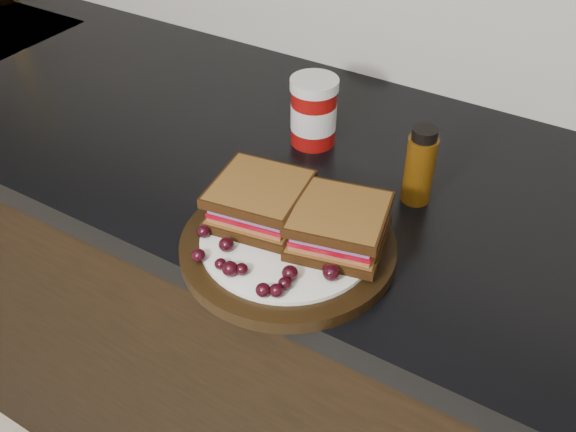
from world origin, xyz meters
name	(u,v)px	position (x,y,z in m)	size (l,w,h in m)	color
base_cabinets	(350,372)	(0.00, 1.70, 0.43)	(3.96, 0.58, 0.86)	black
countertop	(368,188)	(0.00, 1.70, 0.88)	(3.98, 0.60, 0.04)	black
plate	(288,247)	(-0.02, 1.50, 0.91)	(0.28, 0.28, 0.02)	black
sandwich_left	(259,201)	(-0.07, 1.51, 0.95)	(0.12, 0.12, 0.05)	brown
sandwich_right	(339,226)	(0.04, 1.52, 0.95)	(0.11, 0.11, 0.05)	brown
grape_0	(204,231)	(-0.11, 1.44, 0.93)	(0.02, 0.02, 0.02)	black
grape_1	(226,245)	(-0.07, 1.44, 0.93)	(0.02, 0.02, 0.02)	black
grape_2	(198,255)	(-0.09, 1.40, 0.93)	(0.02, 0.02, 0.02)	black
grape_3	(221,264)	(-0.06, 1.41, 0.93)	(0.02, 0.02, 0.01)	black
grape_4	(230,269)	(-0.04, 1.40, 0.93)	(0.02, 0.02, 0.02)	black
grape_5	(242,269)	(-0.03, 1.41, 0.93)	(0.02, 0.02, 0.02)	black
grape_6	(263,290)	(0.01, 1.39, 0.93)	(0.02, 0.02, 0.02)	black
grape_7	(276,290)	(0.02, 1.40, 0.93)	(0.02, 0.02, 0.02)	black
grape_8	(285,283)	(0.03, 1.42, 0.93)	(0.02, 0.02, 0.02)	black
grape_9	(290,273)	(0.02, 1.43, 0.93)	(0.02, 0.02, 0.02)	black
grape_10	(331,272)	(0.06, 1.46, 0.93)	(0.02, 0.02, 0.02)	black
grape_11	(329,270)	(0.06, 1.46, 0.93)	(0.02, 0.02, 0.02)	black
grape_12	(339,261)	(0.06, 1.48, 0.93)	(0.02, 0.02, 0.02)	black
grape_13	(355,252)	(0.07, 1.51, 0.93)	(0.02, 0.02, 0.01)	black
grape_14	(352,237)	(0.05, 1.53, 0.93)	(0.01, 0.01, 0.01)	black
grape_15	(333,233)	(0.03, 1.52, 0.93)	(0.02, 0.02, 0.02)	black
grape_16	(264,201)	(-0.08, 1.54, 0.93)	(0.02, 0.02, 0.02)	black
grape_17	(262,207)	(-0.08, 1.52, 0.93)	(0.02, 0.02, 0.02)	black
grape_18	(234,205)	(-0.11, 1.50, 0.93)	(0.02, 0.02, 0.02)	black
grape_19	(240,204)	(-0.10, 1.51, 0.93)	(0.02, 0.02, 0.02)	black
grape_20	(235,225)	(-0.09, 1.47, 0.93)	(0.02, 0.02, 0.01)	black
grape_21	(273,214)	(-0.06, 1.52, 0.93)	(0.02, 0.02, 0.01)	black
grape_22	(256,214)	(-0.07, 1.51, 0.93)	(0.02, 0.02, 0.01)	black
grape_23	(236,201)	(-0.11, 1.52, 0.93)	(0.02, 0.02, 0.02)	black
condiment_jar	(314,111)	(-0.12, 1.74, 0.96)	(0.08, 0.08, 0.11)	maroon
oil_bottle	(420,165)	(0.08, 1.69, 0.96)	(0.04, 0.04, 0.12)	#482A07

